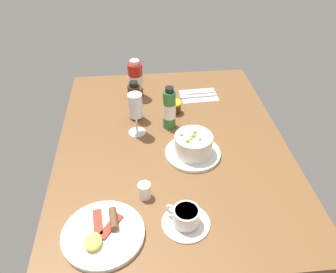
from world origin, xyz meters
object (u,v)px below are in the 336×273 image
(cutlery_setting, at_px, (197,95))
(coffee_cup, at_px, (186,218))
(creamer_jug, at_px, (145,190))
(sauce_bottle_green, at_px, (169,109))
(porridge_bowl, at_px, (193,146))
(breakfast_plate, at_px, (103,234))
(sauce_bottle_brown, at_px, (135,102))
(jam_jar, at_px, (174,107))
(sauce_bottle_red, at_px, (136,80))
(wine_glass, at_px, (135,108))

(cutlery_setting, relative_size, coffee_cup, 1.23)
(creamer_jug, height_order, sauce_bottle_green, sauce_bottle_green)
(porridge_bowl, relative_size, breakfast_plate, 0.86)
(coffee_cup, relative_size, breakfast_plate, 0.61)
(coffee_cup, relative_size, sauce_bottle_brown, 0.84)
(jam_jar, xyz_separation_m, sauce_bottle_red, (0.15, 0.15, 0.05))
(cutlery_setting, relative_size, jam_jar, 3.04)
(jam_jar, height_order, sauce_bottle_green, sauce_bottle_green)
(sauce_bottle_red, bearing_deg, sauce_bottle_brown, 177.67)
(wine_glass, height_order, sauce_bottle_green, sauce_bottle_green)
(cutlery_setting, bearing_deg, porridge_bowl, 168.06)
(cutlery_setting, height_order, coffee_cup, coffee_cup)
(coffee_cup, bearing_deg, creamer_jug, 44.47)
(jam_jar, bearing_deg, wine_glass, 128.30)
(cutlery_setting, bearing_deg, coffee_cup, 167.79)
(porridge_bowl, distance_m, breakfast_plate, 0.44)
(creamer_jug, relative_size, breakfast_plate, 0.25)
(coffee_cup, relative_size, sauce_bottle_red, 0.81)
(cutlery_setting, relative_size, wine_glass, 1.01)
(breakfast_plate, bearing_deg, porridge_bowl, -43.57)
(creamer_jug, distance_m, jam_jar, 0.48)
(porridge_bowl, height_order, breakfast_plate, porridge_bowl)
(sauce_bottle_green, bearing_deg, creamer_jug, 162.51)
(jam_jar, relative_size, breakfast_plate, 0.24)
(creamer_jug, height_order, wine_glass, wine_glass)
(coffee_cup, relative_size, wine_glass, 0.82)
(porridge_bowl, distance_m, sauce_bottle_brown, 0.32)
(coffee_cup, height_order, wine_glass, wine_glass)
(cutlery_setting, relative_size, breakfast_plate, 0.74)
(sauce_bottle_green, xyz_separation_m, sauce_bottle_red, (0.25, 0.12, -0.00))
(creamer_jug, relative_size, sauce_bottle_brown, 0.34)
(sauce_bottle_red, bearing_deg, breakfast_plate, 171.48)
(sauce_bottle_red, height_order, breakfast_plate, sauce_bottle_red)
(cutlery_setting, height_order, wine_glass, wine_glass)
(porridge_bowl, height_order, sauce_bottle_red, sauce_bottle_red)
(cutlery_setting, distance_m, sauce_bottle_green, 0.28)
(wine_glass, height_order, sauce_bottle_red, sauce_bottle_red)
(sauce_bottle_brown, xyz_separation_m, sauce_bottle_green, (-0.07, -0.13, 0.01))
(cutlery_setting, bearing_deg, jam_jar, 135.50)
(cutlery_setting, bearing_deg, wine_glass, 131.56)
(sauce_bottle_brown, relative_size, sauce_bottle_red, 0.96)
(sauce_bottle_brown, bearing_deg, creamer_jug, -177.66)
(sauce_bottle_brown, bearing_deg, jam_jar, -80.81)
(sauce_bottle_green, bearing_deg, coffee_cup, -179.98)
(porridge_bowl, distance_m, wine_glass, 0.26)
(porridge_bowl, xyz_separation_m, cutlery_setting, (0.40, -0.08, -0.04))
(jam_jar, height_order, breakfast_plate, jam_jar)
(cutlery_setting, relative_size, creamer_jug, 3.01)
(sauce_bottle_brown, height_order, sauce_bottle_green, sauce_bottle_green)
(jam_jar, bearing_deg, coffee_cup, 176.83)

